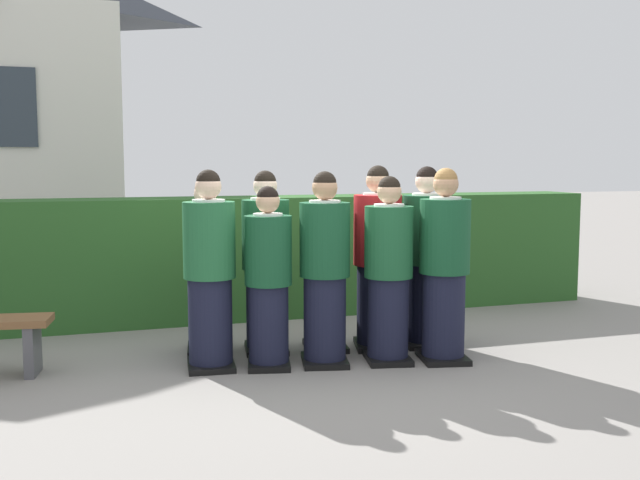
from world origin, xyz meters
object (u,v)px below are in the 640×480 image
Objects in this scene: student_front_row_0 at (210,274)px; student_rear_row_1 at (266,266)px; student_rear_row_2 at (325,267)px; student_front_row_3 at (388,274)px; student_front_row_4 at (444,270)px; student_front_row_2 at (325,273)px; student_front_row_1 at (268,282)px; student_rear_row_0 at (207,270)px; student_rear_row_4 at (426,261)px; student_in_red_blazer at (377,262)px.

student_front_row_0 is 1.01× the size of student_rear_row_1.
student_rear_row_2 is (0.54, -0.09, -0.02)m from student_rear_row_1.
student_front_row_4 is (0.47, -0.12, 0.03)m from student_front_row_3.
student_front_row_2 is 1.00× the size of student_rear_row_1.
student_front_row_1 is at bearing 169.85° from student_front_row_4.
student_rear_row_1 reaches higher than student_rear_row_0.
student_front_row_0 is 0.99× the size of student_front_row_4.
student_rear_row_1 reaches higher than student_rear_row_2.
student_front_row_1 is at bearing -170.22° from student_rear_row_4.
student_front_row_2 is 0.98× the size of student_front_row_4.
student_front_row_1 is at bearing -101.54° from student_rear_row_1.
student_rear_row_0 is at bearing 150.58° from student_front_row_3.
student_front_row_3 is (1.03, -0.15, 0.04)m from student_front_row_1.
student_front_row_4 is (1.51, -0.27, 0.07)m from student_front_row_1.
student_in_red_blazer is at bearing 123.02° from student_front_row_4.
student_front_row_2 is at bearing -149.66° from student_in_red_blazer.
student_rear_row_4 reaches higher than student_front_row_2.
student_rear_row_1 is 1.04m from student_in_red_blazer.
student_front_row_1 is at bearing 173.85° from student_front_row_2.
student_rear_row_0 reaches higher than student_front_row_1.
student_front_row_2 is at bearing -109.06° from student_rear_row_2.
student_front_row_2 is 1.16m from student_rear_row_4.
student_rear_row_2 reaches higher than student_front_row_1.
student_front_row_1 is at bearing 171.68° from student_front_row_3.
student_front_row_1 is 0.53m from student_rear_row_1.
student_front_row_2 is 1.05m from student_front_row_4.
student_rear_row_4 is at bearing 37.05° from student_front_row_3.
student_rear_row_0 is 1.58m from student_in_red_blazer.
student_rear_row_2 reaches higher than student_front_row_3.
student_front_row_3 reaches higher than student_front_row_1.
student_front_row_0 is 0.55m from student_rear_row_0.
student_front_row_4 is at bearing -38.98° from student_rear_row_2.
student_in_red_blazer is 1.01× the size of student_rear_row_4.
student_in_red_blazer reaches higher than student_rear_row_0.
student_front_row_2 is at bearing -38.61° from student_rear_row_0.
student_front_row_4 is at bearing -12.02° from student_front_row_2.
student_front_row_0 is 0.97m from student_front_row_2.
student_front_row_1 is at bearing -58.10° from student_rear_row_0.
student_front_row_0 is 2.02m from student_front_row_4.
student_rear_row_4 is at bearing -10.95° from student_rear_row_0.
student_front_row_1 is 1.17m from student_in_red_blazer.
student_front_row_4 is (1.02, -0.22, 0.01)m from student_front_row_2.
student_in_red_blazer reaches higher than student_front_row_0.
student_rear_row_0 is (-1.92, 0.93, -0.05)m from student_front_row_4.
student_rear_row_2 is 0.49m from student_in_red_blazer.
student_rear_row_1 is (0.11, 0.52, 0.06)m from student_front_row_1.
student_rear_row_2 is (-0.86, 0.70, -0.03)m from student_front_row_4.
student_rear_row_4 is (1.11, 0.33, 0.02)m from student_front_row_2.
student_rear_row_2 is (-0.38, 0.58, 0.00)m from student_front_row_3.
student_front_row_1 is 0.95× the size of student_front_row_3.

